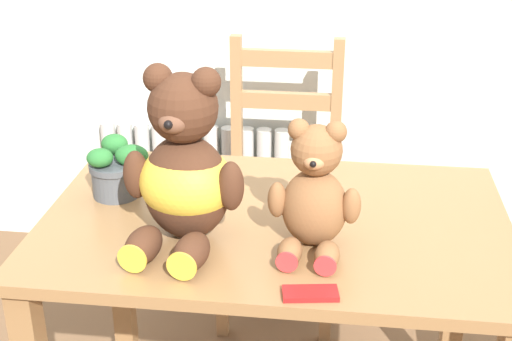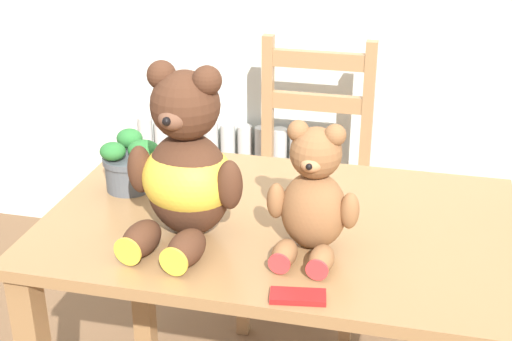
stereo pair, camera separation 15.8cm
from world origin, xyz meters
The scene contains 7 objects.
radiator centered at (-0.44, 1.46, 0.25)m, with size 0.79×0.10×0.57m.
dining_table centered at (0.00, 0.37, 0.64)m, with size 1.14×0.74×0.77m.
wooden_chair_behind centered at (-0.05, 1.15, 0.48)m, with size 0.41×0.43×1.00m.
teddy_bear_left centered at (-0.20, 0.25, 0.94)m, with size 0.29×0.31×0.41m.
teddy_bear_right centered at (0.10, 0.25, 0.90)m, with size 0.21×0.21×0.30m.
potted_plant centered at (-0.42, 0.45, 0.84)m, with size 0.16×0.15×0.15m.
chocolate_bar centered at (0.10, 0.04, 0.78)m, with size 0.11×0.05×0.01m, color red.
Camera 1 is at (0.14, -1.17, 1.60)m, focal length 50.00 mm.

